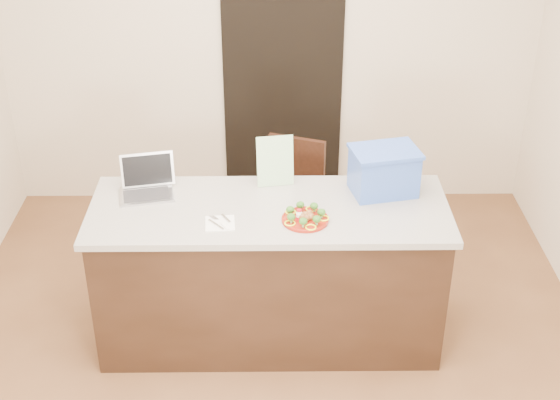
{
  "coord_description": "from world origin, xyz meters",
  "views": [
    {
      "loc": [
        0.02,
        -3.56,
        3.19
      ],
      "look_at": [
        0.06,
        0.2,
        1.0
      ],
      "focal_mm": 50.0,
      "sensor_mm": 36.0,
      "label": 1
    }
  ],
  "objects_px": {
    "napkin": "(220,223)",
    "laptop": "(147,183)",
    "plate": "(305,219)",
    "island": "(270,273)",
    "chair": "(297,195)",
    "blue_box": "(384,171)",
    "yogurt_bottle": "(299,217)"
  },
  "relations": [
    {
      "from": "napkin",
      "to": "plate",
      "type": "bearing_deg",
      "value": 3.42
    },
    {
      "from": "blue_box",
      "to": "island",
      "type": "bearing_deg",
      "value": -177.23
    },
    {
      "from": "blue_box",
      "to": "plate",
      "type": "bearing_deg",
      "value": -157.7
    },
    {
      "from": "plate",
      "to": "island",
      "type": "bearing_deg",
      "value": 144.37
    },
    {
      "from": "plate",
      "to": "laptop",
      "type": "bearing_deg",
      "value": 159.92
    },
    {
      "from": "plate",
      "to": "blue_box",
      "type": "height_order",
      "value": "blue_box"
    },
    {
      "from": "island",
      "to": "plate",
      "type": "height_order",
      "value": "plate"
    },
    {
      "from": "napkin",
      "to": "blue_box",
      "type": "height_order",
      "value": "blue_box"
    },
    {
      "from": "laptop",
      "to": "chair",
      "type": "distance_m",
      "value": 1.21
    },
    {
      "from": "blue_box",
      "to": "napkin",
      "type": "bearing_deg",
      "value": -171.76
    },
    {
      "from": "island",
      "to": "laptop",
      "type": "xyz_separation_m",
      "value": [
        -0.72,
        0.19,
        0.52
      ]
    },
    {
      "from": "island",
      "to": "yogurt_bottle",
      "type": "relative_size",
      "value": 26.46
    },
    {
      "from": "yogurt_bottle",
      "to": "plate",
      "type": "bearing_deg",
      "value": 14.04
    },
    {
      "from": "laptop",
      "to": "napkin",
      "type": "bearing_deg",
      "value": -50.65
    },
    {
      "from": "plate",
      "to": "napkin",
      "type": "xyz_separation_m",
      "value": [
        -0.47,
        -0.03,
        -0.01
      ]
    },
    {
      "from": "yogurt_bottle",
      "to": "laptop",
      "type": "relative_size",
      "value": 0.22
    },
    {
      "from": "laptop",
      "to": "island",
      "type": "bearing_deg",
      "value": -26.53
    },
    {
      "from": "napkin",
      "to": "laptop",
      "type": "relative_size",
      "value": 0.46
    },
    {
      "from": "plate",
      "to": "chair",
      "type": "xyz_separation_m",
      "value": [
        -0.01,
        0.99,
        -0.41
      ]
    },
    {
      "from": "island",
      "to": "napkin",
      "type": "distance_m",
      "value": 0.56
    },
    {
      "from": "chair",
      "to": "island",
      "type": "bearing_deg",
      "value": -82.17
    },
    {
      "from": "island",
      "to": "chair",
      "type": "relative_size",
      "value": 2.27
    },
    {
      "from": "island",
      "to": "laptop",
      "type": "bearing_deg",
      "value": 165.01
    },
    {
      "from": "yogurt_bottle",
      "to": "chair",
      "type": "distance_m",
      "value": 1.09
    },
    {
      "from": "plate",
      "to": "chair",
      "type": "bearing_deg",
      "value": 90.82
    },
    {
      "from": "blue_box",
      "to": "laptop",
      "type": "bearing_deg",
      "value": 167.23
    },
    {
      "from": "island",
      "to": "blue_box",
      "type": "distance_m",
      "value": 0.91
    },
    {
      "from": "plate",
      "to": "laptop",
      "type": "relative_size",
      "value": 0.76
    },
    {
      "from": "island",
      "to": "chair",
      "type": "xyz_separation_m",
      "value": [
        0.19,
        0.84,
        0.05
      ]
    },
    {
      "from": "island",
      "to": "yogurt_bottle",
      "type": "height_order",
      "value": "yogurt_bottle"
    },
    {
      "from": "napkin",
      "to": "laptop",
      "type": "bearing_deg",
      "value": 140.89
    },
    {
      "from": "laptop",
      "to": "chair",
      "type": "height_order",
      "value": "laptop"
    }
  ]
}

